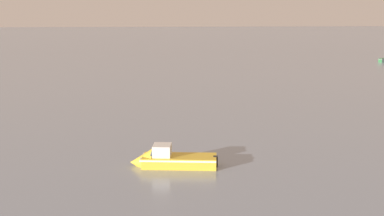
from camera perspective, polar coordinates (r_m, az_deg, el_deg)
name	(u,v)px	position (r m, az deg, el deg)	size (l,w,h in m)	color
motorboat_moored_3	(166,161)	(36.81, -2.64, -5.42)	(5.88, 2.85, 2.14)	gold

